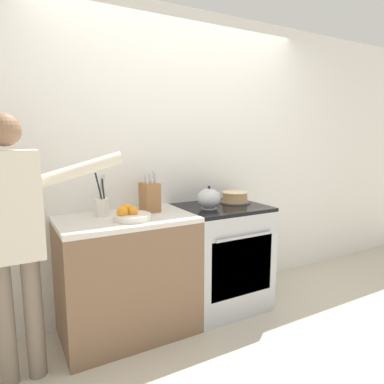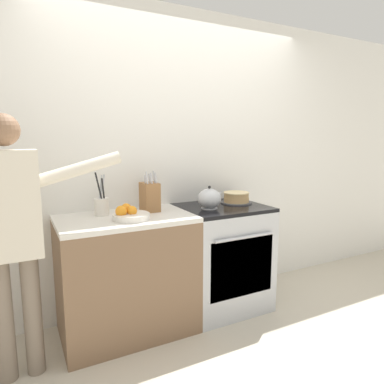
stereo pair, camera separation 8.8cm
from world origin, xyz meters
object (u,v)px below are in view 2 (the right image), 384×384
at_px(stove_range, 222,257).
at_px(utensil_crock, 102,205).
at_px(layer_cake, 236,198).
at_px(knife_block, 150,197).
at_px(fruit_bowl, 130,215).
at_px(tea_kettle, 210,199).
at_px(person_baker, 12,226).

bearing_deg(stove_range, utensil_crock, 172.73).
xyz_separation_m(stove_range, utensil_crock, (-1.01, 0.13, 0.53)).
xyz_separation_m(layer_cake, knife_block, (-0.81, 0.04, 0.07)).
height_order(layer_cake, fruit_bowl, fruit_bowl).
relative_size(knife_block, fruit_bowl, 1.21).
xyz_separation_m(stove_range, fruit_bowl, (-0.86, -0.10, 0.49)).
bearing_deg(knife_block, stove_range, -9.59).
height_order(stove_range, utensil_crock, utensil_crock).
bearing_deg(knife_block, tea_kettle, -16.48).
bearing_deg(person_baker, fruit_bowl, -2.54).
distance_m(tea_kettle, person_baker, 1.47).
distance_m(utensil_crock, person_baker, 0.68).
xyz_separation_m(knife_block, utensil_crock, (-0.38, 0.02, -0.04)).
distance_m(layer_cake, tea_kettle, 0.35).
xyz_separation_m(knife_block, fruit_bowl, (-0.23, -0.21, -0.08)).
xyz_separation_m(layer_cake, utensil_crock, (-1.19, 0.06, 0.03)).
bearing_deg(stove_range, person_baker, -173.01).
bearing_deg(knife_block, fruit_bowl, -138.25).
bearing_deg(utensil_crock, layer_cake, -3.12).
bearing_deg(person_baker, layer_cake, -1.43).
height_order(stove_range, fruit_bowl, fruit_bowl).
xyz_separation_m(layer_cake, fruit_bowl, (-1.05, -0.17, -0.01)).
relative_size(stove_range, person_baker, 0.56).
distance_m(knife_block, fruit_bowl, 0.32).
bearing_deg(stove_range, layer_cake, 18.79).
xyz_separation_m(tea_kettle, person_baker, (-1.46, -0.16, -0.02)).
distance_m(tea_kettle, utensil_crock, 0.87).
bearing_deg(stove_range, fruit_bowl, -173.15).
distance_m(stove_range, knife_block, 0.86).
height_order(utensil_crock, fruit_bowl, utensil_crock).
relative_size(stove_range, tea_kettle, 3.81).
height_order(layer_cake, tea_kettle, tea_kettle).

